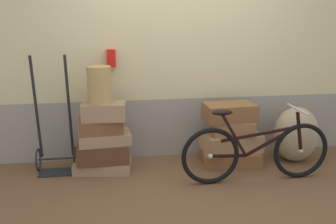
{
  "coord_description": "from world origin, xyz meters",
  "views": [
    {
      "loc": [
        -0.78,
        -3.69,
        1.77
      ],
      "look_at": [
        -0.2,
        0.27,
        0.7
      ],
      "focal_mm": 40.29,
      "sensor_mm": 36.0,
      "label": 1
    }
  ],
  "objects_px": {
    "suitcase_0": "(103,166)",
    "suitcase_3": "(101,126)",
    "suitcase_6": "(231,141)",
    "suitcase_7": "(232,127)",
    "suitcase_4": "(104,111)",
    "bicycle": "(256,151)",
    "suitcase_1": "(103,153)",
    "luggage_trolley": "(55,144)",
    "burlap_sack": "(296,134)",
    "suitcase_2": "(105,138)",
    "suitcase_8": "(229,112)",
    "suitcase_5": "(230,156)",
    "wicker_basket": "(99,85)"
  },
  "relations": [
    {
      "from": "suitcase_4",
      "to": "suitcase_8",
      "type": "relative_size",
      "value": 0.82
    },
    {
      "from": "suitcase_3",
      "to": "suitcase_4",
      "type": "xyz_separation_m",
      "value": [
        0.04,
        -0.01,
        0.17
      ]
    },
    {
      "from": "suitcase_0",
      "to": "suitcase_7",
      "type": "xyz_separation_m",
      "value": [
        1.51,
        -0.04,
        0.4
      ]
    },
    {
      "from": "suitcase_6",
      "to": "wicker_basket",
      "type": "distance_m",
      "value": 1.68
    },
    {
      "from": "suitcase_0",
      "to": "suitcase_3",
      "type": "height_order",
      "value": "suitcase_3"
    },
    {
      "from": "suitcase_2",
      "to": "luggage_trolley",
      "type": "relative_size",
      "value": 0.43
    },
    {
      "from": "suitcase_1",
      "to": "bicycle",
      "type": "distance_m",
      "value": 1.68
    },
    {
      "from": "suitcase_1",
      "to": "suitcase_3",
      "type": "height_order",
      "value": "suitcase_3"
    },
    {
      "from": "suitcase_1",
      "to": "suitcase_7",
      "type": "distance_m",
      "value": 1.51
    },
    {
      "from": "suitcase_6",
      "to": "wicker_basket",
      "type": "relative_size",
      "value": 1.67
    },
    {
      "from": "suitcase_1",
      "to": "bicycle",
      "type": "relative_size",
      "value": 0.35
    },
    {
      "from": "suitcase_6",
      "to": "suitcase_8",
      "type": "relative_size",
      "value": 1.15
    },
    {
      "from": "suitcase_6",
      "to": "burlap_sack",
      "type": "bearing_deg",
      "value": -8.79
    },
    {
      "from": "suitcase_5",
      "to": "luggage_trolley",
      "type": "xyz_separation_m",
      "value": [
        -2.03,
        0.08,
        0.24
      ]
    },
    {
      "from": "suitcase_3",
      "to": "suitcase_2",
      "type": "bearing_deg",
      "value": 7.05
    },
    {
      "from": "suitcase_0",
      "to": "suitcase_3",
      "type": "distance_m",
      "value": 0.48
    },
    {
      "from": "suitcase_4",
      "to": "suitcase_8",
      "type": "distance_m",
      "value": 1.43
    },
    {
      "from": "wicker_basket",
      "to": "luggage_trolley",
      "type": "relative_size",
      "value": 0.3
    },
    {
      "from": "suitcase_3",
      "to": "suitcase_6",
      "type": "height_order",
      "value": "suitcase_3"
    },
    {
      "from": "suitcase_0",
      "to": "luggage_trolley",
      "type": "relative_size",
      "value": 0.48
    },
    {
      "from": "suitcase_8",
      "to": "wicker_basket",
      "type": "height_order",
      "value": "wicker_basket"
    },
    {
      "from": "suitcase_1",
      "to": "suitcase_4",
      "type": "xyz_separation_m",
      "value": [
        0.03,
        0.01,
        0.48
      ]
    },
    {
      "from": "suitcase_8",
      "to": "suitcase_5",
      "type": "bearing_deg",
      "value": 25.49
    },
    {
      "from": "suitcase_2",
      "to": "luggage_trolley",
      "type": "height_order",
      "value": "luggage_trolley"
    },
    {
      "from": "suitcase_1",
      "to": "suitcase_5",
      "type": "height_order",
      "value": "suitcase_1"
    },
    {
      "from": "suitcase_1",
      "to": "suitcase_5",
      "type": "relative_size",
      "value": 0.86
    },
    {
      "from": "suitcase_6",
      "to": "burlap_sack",
      "type": "height_order",
      "value": "burlap_sack"
    },
    {
      "from": "suitcase_1",
      "to": "suitcase_6",
      "type": "relative_size",
      "value": 0.86
    },
    {
      "from": "suitcase_1",
      "to": "suitcase_8",
      "type": "distance_m",
      "value": 1.52
    },
    {
      "from": "wicker_basket",
      "to": "luggage_trolley",
      "type": "bearing_deg",
      "value": 169.06
    },
    {
      "from": "wicker_basket",
      "to": "bicycle",
      "type": "distance_m",
      "value": 1.82
    },
    {
      "from": "suitcase_8",
      "to": "burlap_sack",
      "type": "bearing_deg",
      "value": -5.0
    },
    {
      "from": "suitcase_1",
      "to": "suitcase_5",
      "type": "xyz_separation_m",
      "value": [
        1.5,
        0.05,
        -0.15
      ]
    },
    {
      "from": "suitcase_2",
      "to": "suitcase_3",
      "type": "xyz_separation_m",
      "value": [
        -0.03,
        -0.01,
        0.14
      ]
    },
    {
      "from": "suitcase_6",
      "to": "suitcase_7",
      "type": "xyz_separation_m",
      "value": [
        -0.0,
        -0.04,
        0.19
      ]
    },
    {
      "from": "suitcase_0",
      "to": "suitcase_1",
      "type": "height_order",
      "value": "suitcase_1"
    },
    {
      "from": "suitcase_4",
      "to": "luggage_trolley",
      "type": "height_order",
      "value": "luggage_trolley"
    },
    {
      "from": "suitcase_3",
      "to": "suitcase_4",
      "type": "height_order",
      "value": "suitcase_4"
    },
    {
      "from": "suitcase_5",
      "to": "suitcase_0",
      "type": "bearing_deg",
      "value": -173.84
    },
    {
      "from": "suitcase_5",
      "to": "burlap_sack",
      "type": "bearing_deg",
      "value": 2.69
    },
    {
      "from": "suitcase_2",
      "to": "suitcase_5",
      "type": "relative_size",
      "value": 0.86
    },
    {
      "from": "luggage_trolley",
      "to": "burlap_sack",
      "type": "distance_m",
      "value": 2.84
    },
    {
      "from": "suitcase_6",
      "to": "wicker_basket",
      "type": "bearing_deg",
      "value": 173.93
    },
    {
      "from": "suitcase_5",
      "to": "suitcase_6",
      "type": "xyz_separation_m",
      "value": [
        0.0,
        -0.01,
        0.19
      ]
    },
    {
      "from": "suitcase_0",
      "to": "suitcase_7",
      "type": "distance_m",
      "value": 1.56
    },
    {
      "from": "bicycle",
      "to": "suitcase_0",
      "type": "bearing_deg",
      "value": 162.82
    },
    {
      "from": "suitcase_5",
      "to": "suitcase_7",
      "type": "height_order",
      "value": "suitcase_7"
    },
    {
      "from": "luggage_trolley",
      "to": "suitcase_3",
      "type": "bearing_deg",
      "value": -12.0
    },
    {
      "from": "suitcase_1",
      "to": "luggage_trolley",
      "type": "distance_m",
      "value": 0.56
    },
    {
      "from": "suitcase_0",
      "to": "suitcase_4",
      "type": "distance_m",
      "value": 0.65
    }
  ]
}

